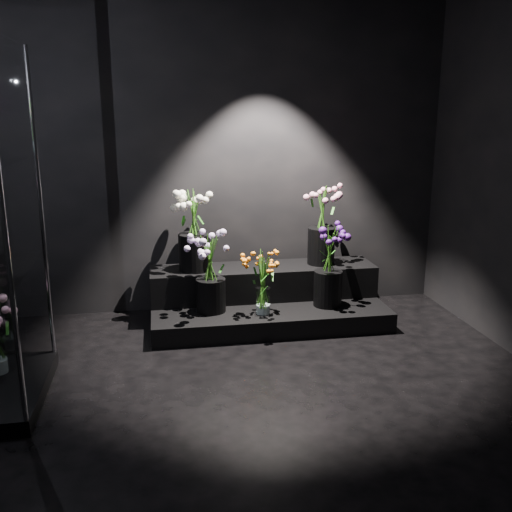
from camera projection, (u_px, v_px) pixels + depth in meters
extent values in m
plane|color=black|center=(267.00, 411.00, 3.51)|extent=(4.00, 4.00, 0.00)
plane|color=black|center=(225.00, 157.00, 5.07)|extent=(4.00, 0.00, 4.00)
plane|color=black|center=(443.00, 297.00, 1.26)|extent=(4.00, 0.00, 4.00)
cube|color=black|center=(268.00, 313.00, 4.97)|extent=(2.00, 0.89, 0.17)
cube|color=black|center=(263.00, 281.00, 5.13)|extent=(2.00, 0.45, 0.28)
cylinder|color=white|center=(263.00, 301.00, 4.69)|extent=(0.12, 0.12, 0.22)
cylinder|color=black|center=(211.00, 295.00, 4.74)|extent=(0.25, 0.25, 0.28)
cylinder|color=black|center=(328.00, 288.00, 4.88)|extent=(0.24, 0.24, 0.31)
cylinder|color=black|center=(195.00, 252.00, 4.94)|extent=(0.28, 0.28, 0.32)
cylinder|color=black|center=(321.00, 246.00, 5.15)|extent=(0.24, 0.24, 0.33)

